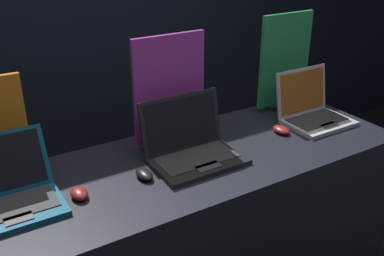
{
  "coord_description": "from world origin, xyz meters",
  "views": [
    {
      "loc": [
        -0.91,
        -1.13,
        1.91
      ],
      "look_at": [
        0.0,
        0.34,
        1.11
      ],
      "focal_mm": 42.0,
      "sensor_mm": 36.0,
      "label": 1
    }
  ],
  "objects_px": {
    "laptop_back": "(312,110)",
    "laptop_middle": "(192,146)",
    "mouse_back": "(281,130)",
    "promo_stand_back": "(284,64)",
    "promo_stand_middle": "(170,93)",
    "mouse_middle": "(144,174)",
    "mouse_front": "(79,193)",
    "laptop_front": "(9,192)"
  },
  "relations": [
    {
      "from": "laptop_back",
      "to": "laptop_middle",
      "type": "bearing_deg",
      "value": -178.08
    },
    {
      "from": "mouse_back",
      "to": "promo_stand_back",
      "type": "height_order",
      "value": "promo_stand_back"
    },
    {
      "from": "promo_stand_middle",
      "to": "laptop_back",
      "type": "height_order",
      "value": "promo_stand_middle"
    },
    {
      "from": "mouse_back",
      "to": "mouse_middle",
      "type": "bearing_deg",
      "value": -177.54
    },
    {
      "from": "mouse_front",
      "to": "promo_stand_middle",
      "type": "bearing_deg",
      "value": 23.98
    },
    {
      "from": "laptop_front",
      "to": "laptop_middle",
      "type": "bearing_deg",
      "value": -3.11
    },
    {
      "from": "laptop_front",
      "to": "promo_stand_back",
      "type": "height_order",
      "value": "promo_stand_back"
    },
    {
      "from": "promo_stand_back",
      "to": "mouse_front",
      "type": "bearing_deg",
      "value": -166.78
    },
    {
      "from": "laptop_front",
      "to": "mouse_front",
      "type": "bearing_deg",
      "value": -19.52
    },
    {
      "from": "promo_stand_back",
      "to": "laptop_back",
      "type": "bearing_deg",
      "value": -90.0
    },
    {
      "from": "mouse_middle",
      "to": "laptop_back",
      "type": "xyz_separation_m",
      "value": [
        1.0,
        0.06,
        0.04
      ]
    },
    {
      "from": "laptop_back",
      "to": "promo_stand_back",
      "type": "distance_m",
      "value": 0.3
    },
    {
      "from": "mouse_front",
      "to": "mouse_back",
      "type": "bearing_deg",
      "value": 1.9
    },
    {
      "from": "mouse_front",
      "to": "promo_stand_back",
      "type": "distance_m",
      "value": 1.33
    },
    {
      "from": "mouse_front",
      "to": "mouse_back",
      "type": "height_order",
      "value": "mouse_front"
    },
    {
      "from": "mouse_middle",
      "to": "promo_stand_back",
      "type": "distance_m",
      "value": 1.07
    },
    {
      "from": "mouse_middle",
      "to": "mouse_front",
      "type": "bearing_deg",
      "value": -179.69
    },
    {
      "from": "mouse_front",
      "to": "laptop_middle",
      "type": "xyz_separation_m",
      "value": [
        0.52,
        0.04,
        0.04
      ]
    },
    {
      "from": "mouse_back",
      "to": "laptop_middle",
      "type": "bearing_deg",
      "value": 179.29
    },
    {
      "from": "mouse_middle",
      "to": "promo_stand_middle",
      "type": "height_order",
      "value": "promo_stand_middle"
    },
    {
      "from": "laptop_back",
      "to": "promo_stand_middle",
      "type": "bearing_deg",
      "value": 167.38
    },
    {
      "from": "laptop_front",
      "to": "mouse_back",
      "type": "bearing_deg",
      "value": -2.14
    },
    {
      "from": "laptop_back",
      "to": "mouse_back",
      "type": "height_order",
      "value": "laptop_back"
    },
    {
      "from": "laptop_back",
      "to": "mouse_middle",
      "type": "bearing_deg",
      "value": -176.32
    },
    {
      "from": "promo_stand_middle",
      "to": "promo_stand_back",
      "type": "distance_m",
      "value": 0.75
    },
    {
      "from": "laptop_front",
      "to": "promo_stand_middle",
      "type": "distance_m",
      "value": 0.79
    },
    {
      "from": "promo_stand_middle",
      "to": "mouse_back",
      "type": "xyz_separation_m",
      "value": [
        0.51,
        -0.2,
        -0.23
      ]
    },
    {
      "from": "promo_stand_back",
      "to": "laptop_middle",
      "type": "bearing_deg",
      "value": -160.96
    },
    {
      "from": "mouse_front",
      "to": "mouse_back",
      "type": "distance_m",
      "value": 1.04
    },
    {
      "from": "promo_stand_middle",
      "to": "promo_stand_back",
      "type": "bearing_deg",
      "value": 5.02
    },
    {
      "from": "mouse_back",
      "to": "mouse_front",
      "type": "bearing_deg",
      "value": -178.1
    },
    {
      "from": "mouse_middle",
      "to": "laptop_back",
      "type": "relative_size",
      "value": 0.32
    },
    {
      "from": "laptop_middle",
      "to": "mouse_back",
      "type": "xyz_separation_m",
      "value": [
        0.51,
        -0.01,
        -0.04
      ]
    },
    {
      "from": "laptop_middle",
      "to": "promo_stand_back",
      "type": "height_order",
      "value": "promo_stand_back"
    },
    {
      "from": "promo_stand_middle",
      "to": "promo_stand_back",
      "type": "relative_size",
      "value": 0.98
    },
    {
      "from": "promo_stand_middle",
      "to": "laptop_middle",
      "type": "bearing_deg",
      "value": -90.0
    },
    {
      "from": "laptop_front",
      "to": "laptop_middle",
      "type": "height_order",
      "value": "laptop_middle"
    },
    {
      "from": "laptop_middle",
      "to": "promo_stand_back",
      "type": "relative_size",
      "value": 0.75
    },
    {
      "from": "laptop_middle",
      "to": "mouse_back",
      "type": "bearing_deg",
      "value": -0.71
    },
    {
      "from": "mouse_back",
      "to": "laptop_back",
      "type": "bearing_deg",
      "value": 7.65
    },
    {
      "from": "laptop_front",
      "to": "mouse_front",
      "type": "relative_size",
      "value": 3.68
    },
    {
      "from": "laptop_middle",
      "to": "mouse_middle",
      "type": "bearing_deg",
      "value": -171.13
    }
  ]
}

